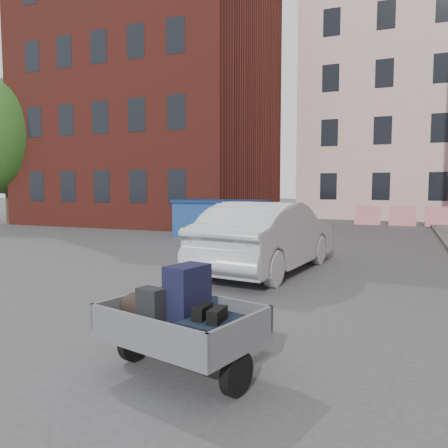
% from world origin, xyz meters
% --- Properties ---
extents(ground, '(120.00, 120.00, 0.00)m').
position_xyz_m(ground, '(0.00, 0.00, 0.00)').
color(ground, '#38383A').
rests_on(ground, ground).
extents(building_brick, '(12.00, 10.00, 14.00)m').
position_xyz_m(building_brick, '(-9.00, 13.00, 7.00)').
color(building_brick, '#591E16').
rests_on(building_brick, ground).
extents(building_pink, '(16.00, 8.00, 14.00)m').
position_xyz_m(building_pink, '(6.00, 22.00, 7.00)').
color(building_pink, '#BF9893').
rests_on(building_pink, ground).
extents(far_building, '(6.00, 6.00, 8.00)m').
position_xyz_m(far_building, '(-20.00, 22.00, 4.00)').
color(far_building, maroon).
rests_on(far_building, ground).
extents(tree, '(5.28, 5.28, 8.30)m').
position_xyz_m(tree, '(-16.00, 9.00, 5.17)').
color(tree, '#3D2B1C').
rests_on(tree, ground).
extents(barriers, '(4.70, 0.18, 1.00)m').
position_xyz_m(barriers, '(4.20, 15.00, 0.50)').
color(barriers, red).
rests_on(barriers, ground).
extents(trailer, '(1.82, 1.95, 1.20)m').
position_xyz_m(trailer, '(1.98, -4.96, 0.61)').
color(trailer, black).
rests_on(trailer, ground).
extents(dumpster, '(3.71, 2.18, 1.48)m').
position_xyz_m(dumpster, '(-2.46, 6.87, 0.75)').
color(dumpster, navy).
rests_on(dumpster, ground).
extents(silver_car, '(2.36, 5.20, 1.65)m').
position_xyz_m(silver_car, '(1.22, 1.00, 0.83)').
color(silver_car, '#A3A4AA').
rests_on(silver_car, ground).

